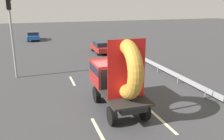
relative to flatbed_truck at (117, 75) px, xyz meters
name	(u,v)px	position (x,y,z in m)	size (l,w,h in m)	color
ground_plane	(113,104)	(-0.08, 0.50, -1.89)	(120.00, 120.00, 0.00)	#38383A
flatbed_truck	(117,75)	(0.00, 0.00, 0.00)	(2.02, 5.03, 4.03)	black
distant_sedan	(101,47)	(3.24, 14.67, -1.19)	(1.72, 4.00, 1.31)	black
traffic_light	(11,27)	(-5.59, 7.67, 2.02)	(0.42, 0.36, 6.03)	gray
guardrail	(167,71)	(5.56, 4.03, -1.37)	(0.10, 11.82, 0.71)	gray
lane_dash_left_near	(98,130)	(-1.62, -1.98, -1.89)	(2.35, 0.16, 0.01)	beige
lane_dash_left_far	(72,81)	(-1.62, 5.46, -1.89)	(2.23, 0.16, 0.01)	beige
lane_dash_right_near	(162,121)	(1.62, -2.13, -1.89)	(2.71, 0.16, 0.01)	beige
lane_dash_right_far	(113,77)	(1.62, 5.48, -1.89)	(2.73, 0.16, 0.01)	beige
oncoming_car	(33,36)	(-4.14, 26.93, -1.17)	(1.76, 4.11, 1.34)	black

